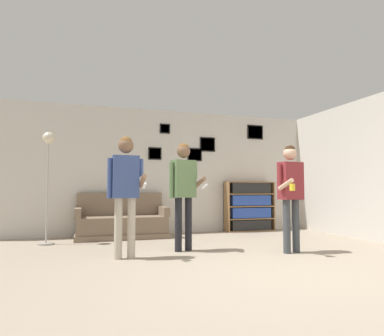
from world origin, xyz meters
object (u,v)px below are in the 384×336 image
(person_watcher_holding_cup, at_px, (291,187))
(couch, at_px, (122,223))
(bookshelf, at_px, (250,206))
(person_player_foreground_center, at_px, (184,184))
(person_player_foreground_left, at_px, (125,183))
(floor_lamp, at_px, (48,164))

(person_watcher_holding_cup, bearing_deg, couch, 133.19)
(bookshelf, distance_m, person_player_foreground_center, 2.97)
(bookshelf, xyz_separation_m, person_player_foreground_left, (-3.09, -2.30, 0.48))
(person_player_foreground_center, xyz_separation_m, person_watcher_holding_cup, (1.51, -0.64, -0.04))
(couch, xyz_separation_m, person_watcher_holding_cup, (2.27, -2.42, 0.70))
(person_watcher_holding_cup, bearing_deg, person_player_foreground_left, 172.60)
(couch, distance_m, person_watcher_holding_cup, 3.40)
(bookshelf, xyz_separation_m, person_watcher_holding_cup, (-0.64, -2.62, 0.43))
(floor_lamp, distance_m, person_player_foreground_left, 2.03)
(person_player_foreground_center, bearing_deg, person_watcher_holding_cup, -22.77)
(bookshelf, relative_size, person_player_foreground_left, 0.68)
(couch, relative_size, floor_lamp, 0.90)
(couch, bearing_deg, person_watcher_holding_cup, -46.81)
(person_watcher_holding_cup, bearing_deg, floor_lamp, 151.67)
(couch, distance_m, person_player_foreground_left, 2.24)
(bookshelf, bearing_deg, person_watcher_holding_cup, -103.74)
(bookshelf, bearing_deg, person_player_foreground_center, -137.37)
(couch, bearing_deg, floor_lamp, -160.39)
(couch, relative_size, person_watcher_holding_cup, 1.09)
(bookshelf, relative_size, person_watcher_holding_cup, 0.71)
(person_watcher_holding_cup, bearing_deg, bookshelf, 76.26)
(bookshelf, relative_size, floor_lamp, 0.59)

